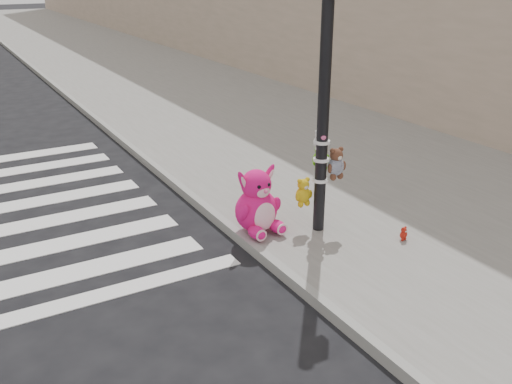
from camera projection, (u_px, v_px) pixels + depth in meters
ground at (208, 366)px, 5.61m from camera, size 120.00×120.00×0.00m
sidewalk_near at (217, 103)px, 15.95m from camera, size 7.00×80.00×0.14m
curb_edge at (94, 118)px, 14.36m from camera, size 0.12×80.00×0.15m
signal_pole at (323, 122)px, 7.65m from camera, size 0.72×0.50×4.00m
pink_bunny at (257, 205)px, 7.99m from camera, size 0.69×0.74×0.97m
red_teddy at (404, 234)px, 7.82m from camera, size 0.15×0.11×0.20m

